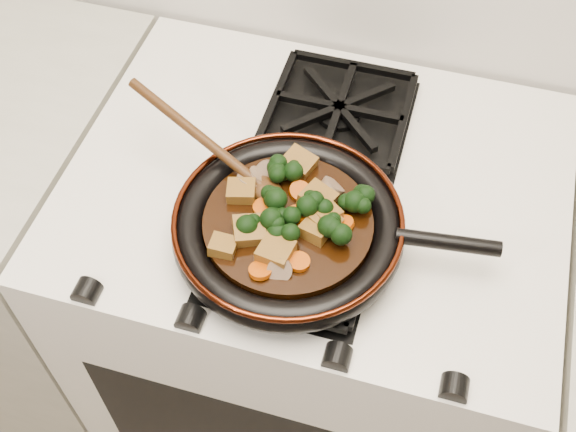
# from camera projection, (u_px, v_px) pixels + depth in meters

# --- Properties ---
(stove) EXTENTS (0.76, 0.60, 0.90)m
(stove) POSITION_uv_depth(u_px,v_px,m) (310.00, 321.00, 1.46)
(stove) COLOR white
(stove) RESTS_ON ground
(burner_grate_front) EXTENTS (0.23, 0.23, 0.03)m
(burner_grate_front) POSITION_uv_depth(u_px,v_px,m) (292.00, 249.00, 1.01)
(burner_grate_front) COLOR black
(burner_grate_front) RESTS_ON stove
(burner_grate_back) EXTENTS (0.23, 0.23, 0.03)m
(burner_grate_back) POSITION_uv_depth(u_px,v_px,m) (339.00, 111.00, 1.17)
(burner_grate_back) COLOR black
(burner_grate_back) RESTS_ON stove
(skillet) EXTENTS (0.45, 0.32, 0.05)m
(skillet) POSITION_uv_depth(u_px,v_px,m) (290.00, 227.00, 1.00)
(skillet) COLOR black
(skillet) RESTS_ON burner_grate_front
(braising_sauce) EXTENTS (0.23, 0.23, 0.02)m
(braising_sauce) POSITION_uv_depth(u_px,v_px,m) (288.00, 225.00, 0.99)
(braising_sauce) COLOR black
(braising_sauce) RESTS_ON skillet
(tofu_cube_0) EXTENTS (0.06, 0.05, 0.03)m
(tofu_cube_0) POSITION_uv_depth(u_px,v_px,m) (317.00, 199.00, 1.00)
(tofu_cube_0) COLOR brown
(tofu_cube_0) RESTS_ON braising_sauce
(tofu_cube_1) EXTENTS (0.05, 0.05, 0.03)m
(tofu_cube_1) POSITION_uv_depth(u_px,v_px,m) (299.00, 163.00, 1.03)
(tofu_cube_1) COLOR brown
(tofu_cube_1) RESTS_ON braising_sauce
(tofu_cube_2) EXTENTS (0.05, 0.05, 0.03)m
(tofu_cube_2) POSITION_uv_depth(u_px,v_px,m) (325.00, 213.00, 0.98)
(tofu_cube_2) COLOR brown
(tofu_cube_2) RESTS_ON braising_sauce
(tofu_cube_3) EXTENTS (0.05, 0.05, 0.03)m
(tofu_cube_3) POSITION_uv_depth(u_px,v_px,m) (317.00, 229.00, 0.97)
(tofu_cube_3) COLOR brown
(tofu_cube_3) RESTS_ON braising_sauce
(tofu_cube_4) EXTENTS (0.05, 0.05, 0.03)m
(tofu_cube_4) POSITION_uv_depth(u_px,v_px,m) (326.00, 222.00, 0.97)
(tofu_cube_4) COLOR brown
(tofu_cube_4) RESTS_ON braising_sauce
(tofu_cube_5) EXTENTS (0.05, 0.04, 0.02)m
(tofu_cube_5) POSITION_uv_depth(u_px,v_px,m) (241.00, 192.00, 1.00)
(tofu_cube_5) COLOR brown
(tofu_cube_5) RESTS_ON braising_sauce
(tofu_cube_6) EXTENTS (0.06, 0.06, 0.03)m
(tofu_cube_6) POSITION_uv_depth(u_px,v_px,m) (249.00, 231.00, 0.96)
(tofu_cube_6) COLOR brown
(tofu_cube_6) RESTS_ON braising_sauce
(tofu_cube_7) EXTENTS (0.05, 0.05, 0.03)m
(tofu_cube_7) POSITION_uv_depth(u_px,v_px,m) (276.00, 253.00, 0.94)
(tofu_cube_7) COLOR brown
(tofu_cube_7) RESTS_ON braising_sauce
(tofu_cube_8) EXTENTS (0.04, 0.03, 0.02)m
(tofu_cube_8) POSITION_uv_depth(u_px,v_px,m) (223.00, 246.00, 0.95)
(tofu_cube_8) COLOR brown
(tofu_cube_8) RESTS_ON braising_sauce
(broccoli_floret_0) EXTENTS (0.09, 0.09, 0.07)m
(broccoli_floret_0) POSITION_uv_depth(u_px,v_px,m) (280.00, 222.00, 0.97)
(broccoli_floret_0) COLOR black
(broccoli_floret_0) RESTS_ON braising_sauce
(broccoli_floret_1) EXTENTS (0.07, 0.08, 0.06)m
(broccoli_floret_1) POSITION_uv_depth(u_px,v_px,m) (245.00, 222.00, 0.97)
(broccoli_floret_1) COLOR black
(broccoli_floret_1) RESTS_ON braising_sauce
(broccoli_floret_2) EXTENTS (0.07, 0.07, 0.07)m
(broccoli_floret_2) POSITION_uv_depth(u_px,v_px,m) (355.00, 199.00, 0.99)
(broccoli_floret_2) COLOR black
(broccoli_floret_2) RESTS_ON braising_sauce
(broccoli_floret_3) EXTENTS (0.09, 0.08, 0.08)m
(broccoli_floret_3) POSITION_uv_depth(u_px,v_px,m) (314.00, 208.00, 0.98)
(broccoli_floret_3) COLOR black
(broccoli_floret_3) RESTS_ON braising_sauce
(broccoli_floret_4) EXTENTS (0.09, 0.09, 0.08)m
(broccoli_floret_4) POSITION_uv_depth(u_px,v_px,m) (338.00, 229.00, 0.96)
(broccoli_floret_4) COLOR black
(broccoli_floret_4) RESTS_ON braising_sauce
(broccoli_floret_5) EXTENTS (0.09, 0.09, 0.07)m
(broccoli_floret_5) POSITION_uv_depth(u_px,v_px,m) (270.00, 201.00, 0.99)
(broccoli_floret_5) COLOR black
(broccoli_floret_5) RESTS_ON braising_sauce
(broccoli_floret_6) EXTENTS (0.08, 0.08, 0.06)m
(broccoli_floret_6) POSITION_uv_depth(u_px,v_px,m) (283.00, 233.00, 0.96)
(broccoli_floret_6) COLOR black
(broccoli_floret_6) RESTS_ON braising_sauce
(broccoli_floret_7) EXTENTS (0.08, 0.08, 0.05)m
(broccoli_floret_7) POSITION_uv_depth(u_px,v_px,m) (284.00, 174.00, 1.02)
(broccoli_floret_7) COLOR black
(broccoli_floret_7) RESTS_ON braising_sauce
(carrot_coin_0) EXTENTS (0.03, 0.03, 0.01)m
(carrot_coin_0) POSITION_uv_depth(u_px,v_px,m) (260.00, 270.00, 0.93)
(carrot_coin_0) COLOR #C24805
(carrot_coin_0) RESTS_ON braising_sauce
(carrot_coin_1) EXTENTS (0.03, 0.03, 0.02)m
(carrot_coin_1) POSITION_uv_depth(u_px,v_px,m) (300.00, 191.00, 1.01)
(carrot_coin_1) COLOR #C24805
(carrot_coin_1) RESTS_ON braising_sauce
(carrot_coin_2) EXTENTS (0.03, 0.03, 0.01)m
(carrot_coin_2) POSITION_uv_depth(u_px,v_px,m) (297.00, 215.00, 0.98)
(carrot_coin_2) COLOR #C24805
(carrot_coin_2) RESTS_ON braising_sauce
(carrot_coin_3) EXTENTS (0.03, 0.03, 0.02)m
(carrot_coin_3) POSITION_uv_depth(u_px,v_px,m) (344.00, 224.00, 0.98)
(carrot_coin_3) COLOR #C24805
(carrot_coin_3) RESTS_ON braising_sauce
(carrot_coin_4) EXTENTS (0.03, 0.03, 0.01)m
(carrot_coin_4) POSITION_uv_depth(u_px,v_px,m) (264.00, 207.00, 0.99)
(carrot_coin_4) COLOR #C24805
(carrot_coin_4) RESTS_ON braising_sauce
(carrot_coin_5) EXTENTS (0.03, 0.03, 0.01)m
(carrot_coin_5) POSITION_uv_depth(u_px,v_px,m) (299.00, 262.00, 0.94)
(carrot_coin_5) COLOR #C24805
(carrot_coin_5) RESTS_ON braising_sauce
(mushroom_slice_0) EXTENTS (0.05, 0.05, 0.03)m
(mushroom_slice_0) POSITION_uv_depth(u_px,v_px,m) (259.00, 176.00, 1.02)
(mushroom_slice_0) COLOR #7F6249
(mushroom_slice_0) RESTS_ON braising_sauce
(mushroom_slice_1) EXTENTS (0.04, 0.03, 0.03)m
(mushroom_slice_1) POSITION_uv_depth(u_px,v_px,m) (280.00, 270.00, 0.93)
(mushroom_slice_1) COLOR #7F6249
(mushroom_slice_1) RESTS_ON braising_sauce
(mushroom_slice_2) EXTENTS (0.05, 0.05, 0.03)m
(mushroom_slice_2) POSITION_uv_depth(u_px,v_px,m) (333.00, 186.00, 1.01)
(mushroom_slice_2) COLOR #7F6249
(mushroom_slice_2) RESTS_ON braising_sauce
(mushroom_slice_3) EXTENTS (0.05, 0.05, 0.03)m
(mushroom_slice_3) POSITION_uv_depth(u_px,v_px,m) (249.00, 181.00, 1.02)
(mushroom_slice_3) COLOR #7F6249
(mushroom_slice_3) RESTS_ON braising_sauce
(mushroom_slice_4) EXTENTS (0.05, 0.04, 0.03)m
(mushroom_slice_4) POSITION_uv_depth(u_px,v_px,m) (268.00, 173.00, 1.03)
(mushroom_slice_4) COLOR #7F6249
(mushroom_slice_4) RESTS_ON braising_sauce
(wooden_spoon) EXTENTS (0.16, 0.08, 0.25)m
(wooden_spoon) POSITION_uv_depth(u_px,v_px,m) (225.00, 156.00, 1.02)
(wooden_spoon) COLOR #3F230D
(wooden_spoon) RESTS_ON braising_sauce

